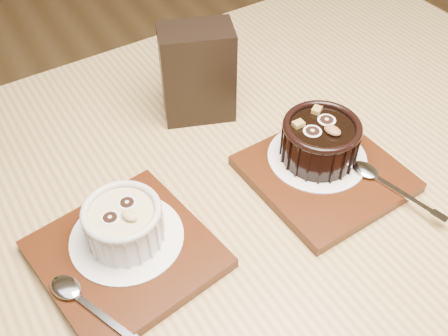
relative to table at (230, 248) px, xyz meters
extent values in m
cube|color=#9E7B45|center=(0.00, 0.00, 0.07)|extent=(1.23, 0.85, 0.04)
cylinder|color=#9E7B45|center=(0.54, 0.37, -0.30)|extent=(0.06, 0.06, 0.71)
cube|color=#451D0B|center=(-0.14, -0.01, 0.10)|extent=(0.21, 0.21, 0.01)
cylinder|color=white|center=(-0.13, 0.01, 0.11)|extent=(0.13, 0.13, 0.00)
cylinder|color=silver|center=(-0.13, 0.01, 0.13)|extent=(0.08, 0.08, 0.04)
cylinder|color=#D1BD80|center=(-0.13, 0.01, 0.15)|extent=(0.07, 0.07, 0.00)
torus|color=silver|center=(-0.13, 0.01, 0.15)|extent=(0.09, 0.09, 0.01)
cylinder|color=black|center=(-0.15, 0.00, 0.15)|extent=(0.02, 0.02, 0.00)
cylinder|color=black|center=(-0.12, 0.01, 0.15)|extent=(0.02, 0.02, 0.00)
ellipsoid|color=#CDBA78|center=(-0.13, -0.01, 0.16)|extent=(0.02, 0.02, 0.01)
cube|color=#451D0B|center=(0.13, -0.02, 0.10)|extent=(0.19, 0.19, 0.01)
cylinder|color=white|center=(0.13, 0.00, 0.11)|extent=(0.13, 0.13, 0.00)
cylinder|color=black|center=(0.13, 0.00, 0.13)|extent=(0.10, 0.10, 0.05)
cylinder|color=black|center=(0.13, 0.00, 0.16)|extent=(0.08, 0.08, 0.00)
torus|color=black|center=(0.13, 0.00, 0.16)|extent=(0.10, 0.10, 0.01)
cylinder|color=black|center=(0.12, 0.00, 0.16)|extent=(0.02, 0.02, 0.00)
cylinder|color=black|center=(0.15, 0.01, 0.16)|extent=(0.02, 0.02, 0.00)
ellipsoid|color=brown|center=(0.14, -0.01, 0.16)|extent=(0.02, 0.03, 0.01)
cube|color=brown|center=(0.11, 0.02, 0.16)|extent=(0.01, 0.01, 0.01)
cube|color=brown|center=(0.15, 0.03, 0.16)|extent=(0.02, 0.02, 0.01)
cube|color=black|center=(0.05, 0.18, 0.16)|extent=(0.11, 0.09, 0.14)
camera|label=1|loc=(-0.22, -0.36, 0.59)|focal=42.00mm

